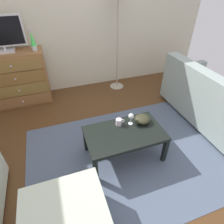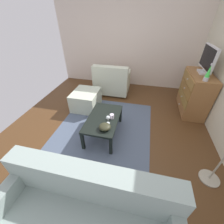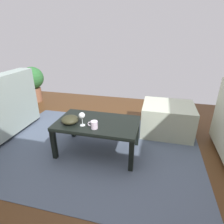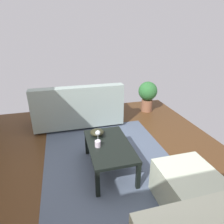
{
  "view_description": "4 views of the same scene",
  "coord_description": "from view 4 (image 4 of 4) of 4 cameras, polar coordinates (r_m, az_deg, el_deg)",
  "views": [
    {
      "loc": [
        -0.55,
        -1.66,
        1.95
      ],
      "look_at": [
        -0.01,
        -0.11,
        0.72
      ],
      "focal_mm": 29.77,
      "sensor_mm": 36.0,
      "label": 1
    },
    {
      "loc": [
        2.11,
        0.47,
        2.03
      ],
      "look_at": [
        0.21,
        0.03,
        0.62
      ],
      "focal_mm": 22.74,
      "sensor_mm": 36.0,
      "label": 2
    },
    {
      "loc": [
        -0.49,
        1.66,
        1.37
      ],
      "look_at": [
        -0.1,
        0.07,
        0.65
      ],
      "focal_mm": 29.56,
      "sensor_mm": 36.0,
      "label": 3
    },
    {
      "loc": [
        -2.02,
        0.38,
        1.83
      ],
      "look_at": [
        0.29,
        -0.24,
        0.81
      ],
      "focal_mm": 31.04,
      "sensor_mm": 36.0,
      "label": 4
    }
  ],
  "objects": [
    {
      "name": "ottoman",
      "position": [
        2.43,
        21.65,
        -20.56
      ],
      "size": [
        0.7,
        0.6,
        0.43
      ],
      "primitive_type": "cube",
      "rotation": [
        0.0,
        0.0,
        -0.0
      ],
      "color": "beige",
      "rests_on": "ground_plane"
    },
    {
      "name": "potted_plant",
      "position": [
        4.66,
        10.44,
        5.33
      ],
      "size": [
        0.44,
        0.44,
        0.72
      ],
      "color": "brown",
      "rests_on": "ground_plane"
    },
    {
      "name": "couch_large",
      "position": [
        4.04,
        -9.96,
        1.08
      ],
      "size": [
        0.85,
        1.73,
        0.86
      ],
      "color": "#332319",
      "rests_on": "ground_plane"
    },
    {
      "name": "ground_plane",
      "position": [
        2.77,
        -3.43,
        -18.92
      ],
      "size": [
        5.26,
        4.42,
        0.05
      ],
      "primitive_type": "cube",
      "color": "#4F321A"
    },
    {
      "name": "wine_glass",
      "position": [
        2.67,
        -4.2,
        -6.24
      ],
      "size": [
        0.07,
        0.07,
        0.16
      ],
      "color": "silver",
      "rests_on": "coffee_table"
    },
    {
      "name": "mug",
      "position": [
        2.58,
        -4.24,
        -9.3
      ],
      "size": [
        0.11,
        0.08,
        0.08
      ],
      "color": "silver",
      "rests_on": "coffee_table"
    },
    {
      "name": "area_rug",
      "position": [
        2.93,
        -0.31,
        -15.33
      ],
      "size": [
        2.6,
        1.9,
        0.01
      ],
      "primitive_type": "cube",
      "color": "#4D596F",
      "rests_on": "ground_plane"
    },
    {
      "name": "bowl_decorative",
      "position": [
        2.84,
        -4.44,
        -5.96
      ],
      "size": [
        0.2,
        0.2,
        0.09
      ],
      "primitive_type": "ellipsoid",
      "color": "#2D2D1C",
      "rests_on": "coffee_table"
    },
    {
      "name": "coffee_table",
      "position": [
        2.67,
        -0.84,
        -10.35
      ],
      "size": [
        0.95,
        0.56,
        0.41
      ],
      "color": "black",
      "rests_on": "ground_plane"
    }
  ]
}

